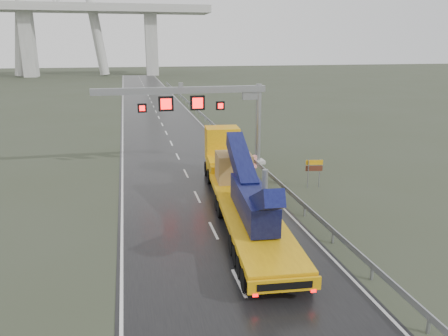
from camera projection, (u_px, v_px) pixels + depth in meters
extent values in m
plane|color=#323927|center=(229.00, 263.00, 21.84)|extent=(400.00, 400.00, 0.00)
cube|color=black|center=(162.00, 125.00, 59.40)|extent=(11.00, 200.00, 0.02)
cube|color=#A6A6A2|center=(257.00, 162.00, 40.14)|extent=(1.20, 1.20, 0.30)
cylinder|color=gray|center=(258.00, 124.00, 39.20)|extent=(0.48, 0.48, 7.20)
cube|color=gray|center=(181.00, 90.00, 36.88)|extent=(14.80, 0.55, 0.55)
cube|color=gray|center=(250.00, 94.00, 38.29)|extent=(1.40, 0.35, 0.90)
cube|color=gray|center=(181.00, 85.00, 36.76)|extent=(0.35, 0.35, 0.35)
cube|color=black|center=(166.00, 104.00, 36.87)|extent=(1.25, 0.25, 1.25)
cube|color=#FF0C0C|center=(166.00, 104.00, 36.74)|extent=(0.90, 0.02, 0.90)
cube|color=black|center=(197.00, 103.00, 37.43)|extent=(1.25, 0.25, 1.25)
cube|color=#FF0C0C|center=(198.00, 103.00, 37.30)|extent=(0.90, 0.02, 0.90)
cube|color=black|center=(142.00, 108.00, 36.53)|extent=(0.75, 0.25, 0.75)
cube|color=#FF0C0C|center=(142.00, 108.00, 36.40)|extent=(0.54, 0.02, 0.54)
cube|color=black|center=(220.00, 106.00, 37.93)|extent=(0.75, 0.25, 0.75)
cube|color=#FF0C0C|center=(221.00, 106.00, 37.80)|extent=(0.54, 0.02, 0.54)
cube|color=#A6A6A2|center=(28.00, 44.00, 143.11)|extent=(4.00, 6.00, 21.00)
cube|color=#A6A6A2|center=(151.00, 44.00, 151.46)|extent=(4.00, 6.00, 21.00)
cube|color=#E6A90C|center=(249.00, 212.00, 25.39)|extent=(4.24, 15.32, 0.38)
cube|color=#E6A90C|center=(285.00, 285.00, 18.09)|extent=(3.13, 0.38, 0.59)
cube|color=black|center=(285.00, 286.00, 18.02)|extent=(2.37, 0.21, 0.32)
cube|color=#FF0505|center=(255.00, 296.00, 17.94)|extent=(0.24, 0.06, 0.13)
cube|color=#FF0505|center=(313.00, 291.00, 18.27)|extent=(0.24, 0.06, 0.13)
cube|color=#E6A90C|center=(229.00, 168.00, 32.89)|extent=(2.91, 1.52, 0.54)
cube|color=#E6A90C|center=(225.00, 165.00, 34.62)|extent=(3.06, 3.46, 1.30)
cube|color=#E6A90C|center=(222.00, 144.00, 36.11)|extent=(2.87, 2.37, 2.81)
cube|color=black|center=(220.00, 137.00, 37.08)|extent=(2.48, 0.25, 1.30)
cube|color=#0D0F40|center=(253.00, 202.00, 24.08)|extent=(2.03, 6.59, 1.51)
cube|color=#0D0F40|center=(241.00, 162.00, 27.33)|extent=(1.56, 6.02, 2.76)
cube|color=#0D0F40|center=(264.00, 202.00, 21.24)|extent=(1.32, 4.35, 2.61)
cylinder|color=gray|center=(265.00, 185.00, 23.90)|extent=(0.35, 0.35, 1.73)
cube|color=olive|center=(234.00, 167.00, 30.43)|extent=(2.56, 2.56, 1.95)
cylinder|color=black|center=(268.00, 261.00, 20.92)|extent=(3.21, 1.33, 1.08)
cylinder|color=black|center=(241.00, 205.00, 28.13)|extent=(3.21, 1.33, 1.08)
cylinder|color=black|center=(223.00, 168.00, 36.46)|extent=(3.00, 1.42, 1.19)
cylinder|color=gray|center=(308.00, 174.00, 32.96)|extent=(0.07, 0.07, 2.22)
cylinder|color=gray|center=(319.00, 173.00, 33.15)|extent=(0.07, 0.07, 2.22)
cube|color=orange|center=(314.00, 162.00, 32.82)|extent=(1.28, 0.27, 0.37)
cube|color=#532617|center=(314.00, 168.00, 32.94)|extent=(1.28, 0.27, 0.42)
cube|color=red|center=(253.00, 162.00, 38.40)|extent=(0.76, 0.59, 1.13)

